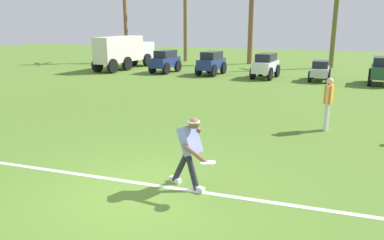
{
  "coord_description": "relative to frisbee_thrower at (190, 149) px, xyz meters",
  "views": [
    {
      "loc": [
        3.3,
        -5.56,
        3.09
      ],
      "look_at": [
        0.22,
        2.25,
        0.9
      ],
      "focal_mm": 35.0,
      "sensor_mm": 36.0,
      "label": 1
    }
  ],
  "objects": [
    {
      "name": "field_line_paint",
      "position": [
        -0.82,
        -0.16,
        -0.79
      ],
      "size": [
        22.45,
        1.3,
        0.01
      ],
      "primitive_type": "cube",
      "rotation": [
        0.0,
        0.0,
        0.05
      ],
      "color": "white",
      "rests_on": "ground_plane"
    },
    {
      "name": "frisbee_in_flight",
      "position": [
        0.51,
        -0.41,
        -0.06
      ],
      "size": [
        0.38,
        0.38,
        0.07
      ],
      "color": "white"
    },
    {
      "name": "palm_tree_left_of_centre",
      "position": [
        -9.51,
        22.72,
        3.42
      ],
      "size": [
        3.62,
        2.95,
        7.06
      ],
      "color": "brown",
      "rests_on": "ground_plane"
    },
    {
      "name": "parked_car_slot_b",
      "position": [
        -4.81,
        15.52,
        -0.05
      ],
      "size": [
        1.33,
        2.42,
        1.4
      ],
      "color": "navy",
      "rests_on": "ground_plane"
    },
    {
      "name": "box_truck",
      "position": [
        -11.3,
        16.14,
        0.44
      ],
      "size": [
        1.61,
        5.95,
        2.2
      ],
      "color": "silver",
      "rests_on": "ground_plane"
    },
    {
      "name": "parked_car_slot_d",
      "position": [
        1.49,
        15.37,
        -0.23
      ],
      "size": [
        1.09,
        2.2,
        1.1
      ],
      "color": "#B7BABF",
      "rests_on": "ground_plane"
    },
    {
      "name": "palm_tree_far_left",
      "position": [
        -13.6,
        20.26,
        3.12
      ],
      "size": [
        3.35,
        3.69,
        6.19
      ],
      "color": "brown",
      "rests_on": "ground_plane"
    },
    {
      "name": "palm_tree_right_of_centre",
      "position": [
        -4.07,
        22.57,
        2.62
      ],
      "size": [
        3.36,
        3.2,
        5.79
      ],
      "color": "brown",
      "rests_on": "ground_plane"
    },
    {
      "name": "ground_plane",
      "position": [
        -0.82,
        -0.61,
        -0.8
      ],
      "size": [
        80.0,
        80.0,
        0.0
      ],
      "primitive_type": "plane",
      "color": "#507529"
    },
    {
      "name": "palm_tree_far_right",
      "position": [
        1.88,
        21.98,
        2.66
      ],
      "size": [
        3.16,
        3.8,
        5.81
      ],
      "color": "brown",
      "rests_on": "ground_plane"
    },
    {
      "name": "teammate_midfield",
      "position": [
        2.26,
        5.19,
        0.14
      ],
      "size": [
        0.25,
        0.5,
        1.56
      ],
      "color": "silver",
      "rests_on": "ground_plane"
    },
    {
      "name": "frisbee_thrower",
      "position": [
        0.0,
        0.0,
        0.0
      ],
      "size": [
        0.99,
        0.7,
        1.42
      ],
      "color": "#23232D",
      "rests_on": "ground_plane"
    },
    {
      "name": "parked_car_slot_c",
      "position": [
        -1.47,
        15.31,
        -0.05
      ],
      "size": [
        1.36,
        2.43,
        1.4
      ],
      "color": "silver",
      "rests_on": "ground_plane"
    },
    {
      "name": "parked_car_slot_e",
      "position": [
        4.48,
        15.23,
        -0.05
      ],
      "size": [
        1.3,
        2.41,
        1.4
      ],
      "color": "#235133",
      "rests_on": "ground_plane"
    },
    {
      "name": "parked_car_slot_a",
      "position": [
        -7.86,
        15.42,
        -0.05
      ],
      "size": [
        1.31,
        2.41,
        1.4
      ],
      "color": "navy",
      "rests_on": "ground_plane"
    }
  ]
}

